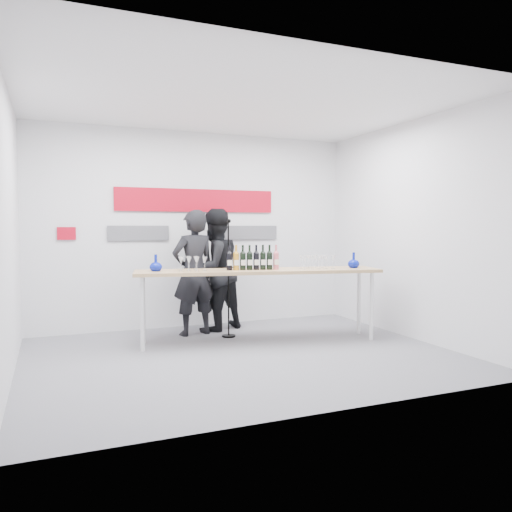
{
  "coord_description": "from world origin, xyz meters",
  "views": [
    {
      "loc": [
        -2.12,
        -5.53,
        1.54
      ],
      "look_at": [
        0.45,
        0.67,
        1.15
      ],
      "focal_mm": 35.0,
      "sensor_mm": 36.0,
      "label": 1
    }
  ],
  "objects_px": {
    "mic_stand": "(229,301)",
    "presenter_left": "(194,273)",
    "tasting_table": "(259,275)",
    "presenter_right": "(214,270)"
  },
  "relations": [
    {
      "from": "presenter_right",
      "to": "tasting_table",
      "type": "bearing_deg",
      "value": 84.34
    },
    {
      "from": "presenter_left",
      "to": "presenter_right",
      "type": "distance_m",
      "value": 0.43
    },
    {
      "from": "tasting_table",
      "to": "presenter_left",
      "type": "bearing_deg",
      "value": 142.94
    },
    {
      "from": "tasting_table",
      "to": "mic_stand",
      "type": "relative_size",
      "value": 2.01
    },
    {
      "from": "presenter_left",
      "to": "tasting_table",
      "type": "bearing_deg",
      "value": 120.3
    },
    {
      "from": "presenter_left",
      "to": "mic_stand",
      "type": "bearing_deg",
      "value": 130.83
    },
    {
      "from": "tasting_table",
      "to": "presenter_left",
      "type": "xyz_separation_m",
      "value": [
        -0.68,
        0.77,
        -0.01
      ]
    },
    {
      "from": "presenter_left",
      "to": "mic_stand",
      "type": "xyz_separation_m",
      "value": [
        0.41,
        -0.32,
        -0.39
      ]
    },
    {
      "from": "presenter_left",
      "to": "presenter_right",
      "type": "xyz_separation_m",
      "value": [
        0.38,
        0.21,
        0.01
      ]
    },
    {
      "from": "mic_stand",
      "to": "presenter_left",
      "type": "bearing_deg",
      "value": 166.69
    }
  ]
}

